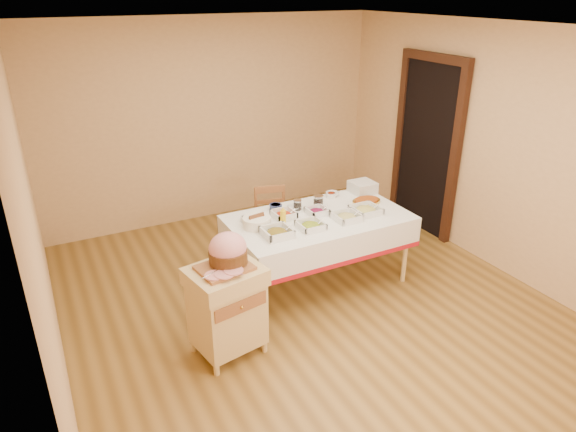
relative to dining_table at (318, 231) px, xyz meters
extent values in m
plane|color=olive|center=(-0.30, -0.30, -0.60)|extent=(5.00, 5.00, 0.00)
plane|color=white|center=(-0.30, -0.30, 2.00)|extent=(5.00, 5.00, 0.00)
plane|color=tan|center=(-0.30, 2.20, 0.70)|extent=(4.50, 0.00, 4.50)
plane|color=tan|center=(-0.30, -2.80, 0.70)|extent=(4.50, 0.00, 4.50)
plane|color=tan|center=(-2.55, -0.30, 0.70)|extent=(0.00, 5.00, 5.00)
plane|color=tan|center=(1.95, -0.30, 0.70)|extent=(0.00, 5.00, 5.00)
cube|color=black|center=(1.91, 0.60, 0.45)|extent=(0.06, 0.90, 2.10)
cube|color=#341A10|center=(1.89, 0.10, 0.45)|extent=(0.08, 0.10, 2.10)
cube|color=#341A10|center=(1.89, 1.10, 0.45)|extent=(0.08, 0.10, 2.10)
cube|color=#341A10|center=(1.89, 0.60, 1.55)|extent=(0.08, 1.10, 0.10)
cube|color=#E1C17C|center=(0.00, 0.00, 0.13)|extent=(1.80, 1.00, 0.04)
cylinder|color=#E1C17C|center=(-0.82, -0.42, -0.24)|extent=(0.05, 0.05, 0.71)
cylinder|color=#E1C17C|center=(-0.82, 0.42, -0.24)|extent=(0.05, 0.05, 0.71)
cylinder|color=#E1C17C|center=(0.82, -0.42, -0.24)|extent=(0.05, 0.05, 0.71)
cylinder|color=#E1C17C|center=(0.82, 0.42, -0.24)|extent=(0.05, 0.05, 0.71)
cube|color=white|center=(0.00, 0.00, 0.16)|extent=(1.82, 1.02, 0.01)
cube|color=#E1C17C|center=(-1.27, -0.65, -0.21)|extent=(0.61, 0.53, 0.58)
cube|color=#E1C17C|center=(-1.27, -0.65, 0.15)|extent=(0.66, 0.58, 0.14)
cube|color=#9B5E32|center=(-1.27, -0.87, -0.02)|extent=(0.47, 0.10, 0.12)
sphere|color=gold|center=(-1.27, -0.88, -0.02)|extent=(0.03, 0.03, 0.03)
cylinder|color=#E1C17C|center=(-1.51, -0.84, -0.55)|extent=(0.05, 0.05, 0.10)
cylinder|color=#E1C17C|center=(-1.51, -0.45, -0.55)|extent=(0.05, 0.05, 0.10)
cylinder|color=#E1C17C|center=(-1.02, -0.84, -0.55)|extent=(0.05, 0.05, 0.10)
cylinder|color=#E1C17C|center=(-1.02, -0.45, -0.55)|extent=(0.05, 0.05, 0.10)
cube|color=#9B5E32|center=(-0.20, 0.66, -0.18)|extent=(0.46, 0.44, 0.03)
cylinder|color=#9B5E32|center=(-0.40, 0.55, -0.39)|extent=(0.03, 0.03, 0.41)
cylinder|color=#9B5E32|center=(-0.32, 0.86, -0.39)|extent=(0.03, 0.03, 0.41)
cylinder|color=#9B5E32|center=(-0.08, 0.47, -0.39)|extent=(0.03, 0.03, 0.41)
cylinder|color=#9B5E32|center=(0.00, 0.78, -0.39)|extent=(0.03, 0.03, 0.41)
cylinder|color=#9B5E32|center=(-0.32, 0.86, 0.03)|extent=(0.03, 0.03, 0.43)
cylinder|color=#9B5E32|center=(0.00, 0.78, 0.03)|extent=(0.03, 0.03, 0.43)
cube|color=#9B5E32|center=(-0.16, 0.82, 0.21)|extent=(0.34, 0.11, 0.08)
cube|color=#9B5E32|center=(-1.27, -0.65, 0.23)|extent=(0.41, 0.33, 0.03)
ellipsoid|color=pink|center=(-1.21, -0.61, 0.38)|extent=(0.31, 0.28, 0.27)
cylinder|color=#533113|center=(-1.21, -0.61, 0.31)|extent=(0.32, 0.32, 0.10)
cube|color=silver|center=(-1.32, -0.81, 0.25)|extent=(0.26, 0.12, 0.00)
cylinder|color=silver|center=(-1.35, -0.70, 0.26)|extent=(0.30, 0.09, 0.01)
cube|color=silver|center=(-0.57, -0.20, 0.17)|extent=(0.26, 0.26, 0.02)
ellipsoid|color=red|center=(-0.57, -0.20, 0.20)|extent=(0.20, 0.20, 0.07)
cylinder|color=silver|center=(-0.51, -0.22, 0.20)|extent=(0.16, 0.01, 0.12)
cube|color=silver|center=(-0.21, -0.20, 0.17)|extent=(0.24, 0.24, 0.01)
ellipsoid|color=gold|center=(-0.21, -0.20, 0.19)|extent=(0.18, 0.18, 0.06)
cylinder|color=silver|center=(-0.16, -0.23, 0.19)|extent=(0.13, 0.01, 0.10)
cube|color=silver|center=(0.21, -0.20, 0.17)|extent=(0.25, 0.25, 0.01)
ellipsoid|color=tan|center=(0.21, -0.20, 0.19)|extent=(0.19, 0.19, 0.07)
cylinder|color=silver|center=(0.26, -0.22, 0.20)|extent=(0.14, 0.01, 0.10)
cube|color=silver|center=(0.48, -0.14, 0.17)|extent=(0.27, 0.27, 0.01)
ellipsoid|color=#C2BC5C|center=(0.48, -0.14, 0.19)|extent=(0.21, 0.21, 0.07)
cylinder|color=silver|center=(0.54, -0.17, 0.20)|extent=(0.14, 0.01, 0.10)
cube|color=silver|center=(-0.32, 0.15, 0.17)|extent=(0.22, 0.22, 0.01)
ellipsoid|color=#AF2B0D|center=(-0.32, 0.15, 0.19)|extent=(0.17, 0.17, 0.06)
cylinder|color=silver|center=(-0.28, 0.13, 0.20)|extent=(0.14, 0.01, 0.10)
cube|color=silver|center=(0.02, 0.07, 0.17)|extent=(0.20, 0.20, 0.01)
ellipsoid|color=maroon|center=(0.02, 0.07, 0.19)|extent=(0.15, 0.15, 0.05)
cylinder|color=silver|center=(0.06, 0.05, 0.19)|extent=(0.13, 0.01, 0.10)
cylinder|color=silver|center=(-0.70, 0.24, 0.19)|extent=(0.11, 0.11, 0.05)
cylinder|color=black|center=(-0.70, 0.24, 0.20)|extent=(0.09, 0.09, 0.02)
cylinder|color=navy|center=(-0.31, 0.37, 0.19)|extent=(0.13, 0.13, 0.06)
cylinder|color=maroon|center=(-0.31, 0.37, 0.21)|extent=(0.11, 0.11, 0.02)
cylinder|color=silver|center=(0.39, 0.39, 0.19)|extent=(0.11, 0.11, 0.05)
cylinder|color=#AF2B0D|center=(0.39, 0.39, 0.21)|extent=(0.09, 0.09, 0.02)
imported|color=silver|center=(-0.12, 0.29, 0.18)|extent=(0.18, 0.18, 0.04)
imported|color=silver|center=(0.42, 0.41, 0.18)|extent=(0.19, 0.19, 0.05)
cylinder|color=silver|center=(-0.11, 0.26, 0.21)|extent=(0.08, 0.08, 0.10)
cylinder|color=silver|center=(-0.11, 0.26, 0.27)|extent=(0.09, 0.09, 0.01)
cylinder|color=black|center=(-0.11, 0.26, 0.20)|extent=(0.07, 0.07, 0.07)
cylinder|color=silver|center=(0.12, 0.21, 0.22)|extent=(0.10, 0.10, 0.12)
cylinder|color=silver|center=(0.12, 0.21, 0.29)|extent=(0.11, 0.11, 0.01)
cylinder|color=black|center=(0.12, 0.21, 0.21)|extent=(0.08, 0.08, 0.09)
cylinder|color=yellow|center=(-0.40, 0.01, 0.23)|extent=(0.06, 0.06, 0.14)
cone|color=yellow|center=(-0.40, 0.01, 0.32)|extent=(0.04, 0.04, 0.04)
cylinder|color=white|center=(-0.66, 0.07, 0.21)|extent=(0.28, 0.28, 0.10)
cube|color=silver|center=(0.78, 0.36, 0.17)|extent=(0.26, 0.26, 0.01)
cube|color=silver|center=(0.78, 0.36, 0.18)|extent=(0.26, 0.26, 0.01)
cube|color=silver|center=(0.78, 0.36, 0.20)|extent=(0.26, 0.26, 0.01)
cube|color=silver|center=(0.78, 0.36, 0.22)|extent=(0.26, 0.26, 0.01)
cube|color=silver|center=(0.78, 0.36, 0.23)|extent=(0.26, 0.26, 0.01)
cube|color=silver|center=(0.78, 0.36, 0.25)|extent=(0.26, 0.26, 0.01)
cube|color=silver|center=(0.78, 0.36, 0.26)|extent=(0.26, 0.26, 0.01)
cube|color=silver|center=(0.78, 0.36, 0.28)|extent=(0.26, 0.26, 0.01)
ellipsoid|color=gold|center=(0.65, 0.08, 0.18)|extent=(0.33, 0.23, 0.03)
ellipsoid|color=#A24611|center=(0.65, 0.08, 0.19)|extent=(0.28, 0.20, 0.03)
camera|label=1|loc=(-2.47, -4.07, 2.30)|focal=32.00mm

